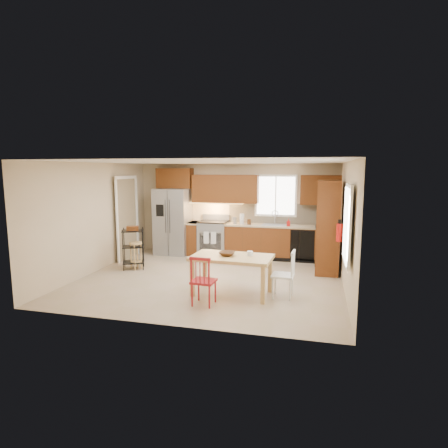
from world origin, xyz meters
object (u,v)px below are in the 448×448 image
at_px(fire_extinguisher, 339,233).
at_px(bar_stool, 136,256).
at_px(chair_red, 204,280).
at_px(table_jar, 250,255).
at_px(refrigerator, 173,221).
at_px(range_stove, 213,239).
at_px(dining_table, 232,276).
at_px(table_bowl, 227,256).
at_px(soap_bottle, 288,222).
at_px(utility_cart, 133,249).
at_px(pantry, 328,227).
at_px(chair_white, 283,274).

distance_m(fire_extinguisher, bar_stool, 4.63).
xyz_separation_m(chair_red, table_jar, (0.68, 0.74, 0.33)).
bearing_deg(refrigerator, range_stove, 2.99).
relative_size(range_stove, dining_table, 0.62).
relative_size(range_stove, table_bowl, 3.05).
xyz_separation_m(chair_red, table_bowl, (0.26, 0.65, 0.30)).
xyz_separation_m(soap_bottle, utility_cart, (-3.48, -1.75, -0.51)).
xyz_separation_m(refrigerator, chair_red, (2.02, -3.63, -0.47)).
xyz_separation_m(fire_extinguisher, utility_cart, (-4.63, 0.20, -0.61)).
distance_m(range_stove, chair_red, 3.79).
bearing_deg(table_jar, utility_cart, 159.48).
height_order(pantry, fire_extinguisher, pantry).
bearing_deg(bar_stool, table_bowl, -35.28).
bearing_deg(range_stove, table_bowl, -69.76).
distance_m(chair_white, table_jar, 0.71).
relative_size(fire_extinguisher, dining_table, 0.24).
distance_m(pantry, fire_extinguisher, 1.07).
distance_m(refrigerator, chair_white, 4.45).
relative_size(dining_table, table_bowl, 4.94).
height_order(soap_bottle, bar_stool, soap_bottle).
distance_m(range_stove, fire_extinguisher, 3.83).
bearing_deg(bar_stool, utility_cart, 159.33).
distance_m(fire_extinguisher, chair_white, 1.55).
relative_size(soap_bottle, bar_stool, 0.29).
bearing_deg(bar_stool, refrigerator, 72.97).
height_order(refrigerator, bar_stool, refrigerator).
relative_size(dining_table, chair_red, 1.70).
relative_size(refrigerator, chair_red, 2.08).
xyz_separation_m(dining_table, bar_stool, (-2.60, 1.20, -0.04)).
height_order(refrigerator, chair_white, refrigerator).
relative_size(chair_white, bar_stool, 1.35).
relative_size(soap_bottle, dining_table, 0.13).
relative_size(refrigerator, fire_extinguisher, 5.06).
bearing_deg(chair_red, table_bowl, 71.60).
bearing_deg(range_stove, table_jar, -62.41).
bearing_deg(pantry, chair_white, -112.05).
bearing_deg(table_jar, chair_red, -132.30).
xyz_separation_m(soap_bottle, dining_table, (-0.81, -2.96, -0.63)).
bearing_deg(chair_red, refrigerator, 122.17).
bearing_deg(fire_extinguisher, pantry, 100.78).
bearing_deg(soap_bottle, refrigerator, 179.55).
relative_size(fire_extinguisher, chair_white, 0.41).
distance_m(soap_bottle, bar_stool, 3.90).
bearing_deg(utility_cart, table_jar, -44.41).
height_order(bar_stool, utility_cart, utility_cart).
distance_m(chair_red, table_bowl, 0.76).
relative_size(chair_white, table_bowl, 2.90).
distance_m(pantry, chair_red, 3.49).
height_order(table_jar, utility_cart, utility_cart).
bearing_deg(utility_cart, chair_red, -62.68).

